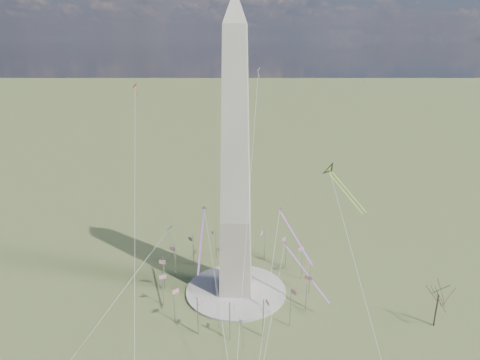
{
  "coord_description": "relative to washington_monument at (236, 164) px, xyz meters",
  "views": [
    {
      "loc": [
        9.78,
        -133.36,
        86.52
      ],
      "look_at": [
        1.44,
        0.0,
        42.41
      ],
      "focal_mm": 32.0,
      "sensor_mm": 36.0,
      "label": 1
    }
  ],
  "objects": [
    {
      "name": "plaza",
      "position": [
        0.0,
        0.0,
        -47.55
      ],
      "size": [
        36.0,
        36.0,
        0.8
      ],
      "primitive_type": "cylinder",
      "color": "#B1ADA2",
      "rests_on": "ground"
    },
    {
      "name": "kite_diamond_purple",
      "position": [
        -24.27,
        5.7,
        -27.09
      ],
      "size": [
        2.36,
        2.83,
        8.3
      ],
      "rotation": [
        0.0,
        0.0,
        2.2
      ],
      "color": "navy",
      "rests_on": "ground"
    },
    {
      "name": "kite_small_white",
      "position": [
        6.17,
        43.69,
        26.64
      ],
      "size": [
        1.12,
        1.81,
        4.11
      ],
      "rotation": [
        0.0,
        0.0,
        2.72
      ],
      "color": "white",
      "rests_on": "ground"
    },
    {
      "name": "kite_streamer_mid",
      "position": [
        -10.33,
        -8.48,
        -20.23
      ],
      "size": [
        2.01,
        21.03,
        14.44
      ],
      "rotation": [
        0.0,
        0.0,
        3.18
      ],
      "color": "#FF2840",
      "rests_on": "ground"
    },
    {
      "name": "washington_monument",
      "position": [
        0.0,
        0.0,
        0.0
      ],
      "size": [
        15.56,
        15.56,
        100.0
      ],
      "color": "#AA9B8E",
      "rests_on": "plaza"
    },
    {
      "name": "kite_streamer_right",
      "position": [
        22.01,
        -3.76,
        -33.79
      ],
      "size": [
        15.41,
        16.36,
        14.57
      ],
      "rotation": [
        0.0,
        0.0,
        3.89
      ],
      "color": "#FF2840",
      "rests_on": "ground"
    },
    {
      "name": "tree_near",
      "position": [
        64.16,
        -15.22,
        -35.86
      ],
      "size": [
        9.69,
        9.69,
        16.96
      ],
      "color": "#4E432F",
      "rests_on": "ground"
    },
    {
      "name": "ground",
      "position": [
        0.0,
        0.0,
        -47.95
      ],
      "size": [
        2000.0,
        2000.0,
        0.0
      ],
      "primitive_type": "plane",
      "color": "brown",
      "rests_on": "ground"
    },
    {
      "name": "kite_streamer_left",
      "position": [
        18.2,
        -10.09,
        -18.18
      ],
      "size": [
        10.76,
        16.06,
        12.57
      ],
      "rotation": [
        0.0,
        0.0,
        3.71
      ],
      "color": "#FF2840",
      "rests_on": "ground"
    },
    {
      "name": "kite_small_red",
      "position": [
        -44.31,
        41.94,
        20.02
      ],
      "size": [
        1.71,
        2.47,
        5.15
      ],
      "rotation": [
        0.0,
        0.0,
        2.41
      ],
      "color": "red",
      "rests_on": "ground"
    },
    {
      "name": "kite_delta_black",
      "position": [
        32.89,
        11.32,
        -5.69
      ],
      "size": [
        15.25,
        15.7,
        14.67
      ],
      "rotation": [
        0.0,
        0.0,
        3.9
      ],
      "color": "black",
      "rests_on": "ground"
    },
    {
      "name": "flagpole_ring",
      "position": [
        -0.0,
        -0.0,
        -40.68
      ],
      "size": [
        54.4,
        54.4,
        13.0
      ],
      "color": "silver",
      "rests_on": "ground"
    }
  ]
}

